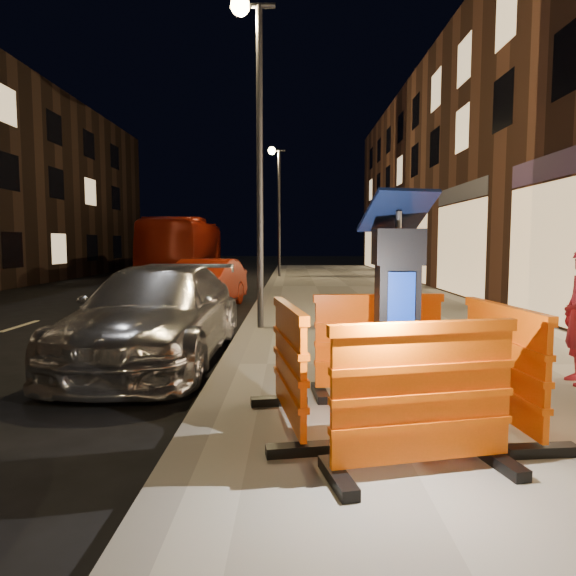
{
  "coord_description": "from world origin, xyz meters",
  "views": [
    {
      "loc": [
        0.86,
        -6.87,
        1.8
      ],
      "look_at": [
        0.8,
        1.0,
        1.1
      ],
      "focal_mm": 32.0,
      "sensor_mm": 36.0,
      "label": 1
    }
  ],
  "objects_px": {
    "barrier_back": "(378,345)",
    "car_silver": "(158,360)",
    "barrier_kerbside": "(289,366)",
    "car_red": "(205,309)",
    "parking_kiosk": "(397,318)",
    "barrier_bldgside": "(503,367)",
    "bus_doubledecker": "(186,276)",
    "barrier_front": "(423,399)"
  },
  "relations": [
    {
      "from": "barrier_front",
      "to": "barrier_back",
      "type": "bearing_deg",
      "value": 77.15
    },
    {
      "from": "barrier_kerbside",
      "to": "barrier_front",
      "type": "bearing_deg",
      "value": -144.85
    },
    {
      "from": "barrier_bldgside",
      "to": "bus_doubledecker",
      "type": "height_order",
      "value": "bus_doubledecker"
    },
    {
      "from": "barrier_bldgside",
      "to": "car_silver",
      "type": "xyz_separation_m",
      "value": [
        -3.92,
        3.22,
        -0.7
      ]
    },
    {
      "from": "parking_kiosk",
      "to": "car_silver",
      "type": "height_order",
      "value": "parking_kiosk"
    },
    {
      "from": "car_silver",
      "to": "barrier_back",
      "type": "bearing_deg",
      "value": -36.13
    },
    {
      "from": "barrier_kerbside",
      "to": "barrier_bldgside",
      "type": "relative_size",
      "value": 1.0
    },
    {
      "from": "barrier_back",
      "to": "barrier_bldgside",
      "type": "height_order",
      "value": "same"
    },
    {
      "from": "barrier_kerbside",
      "to": "car_red",
      "type": "xyz_separation_m",
      "value": [
        -2.34,
        9.31,
        -0.7
      ]
    },
    {
      "from": "barrier_back",
      "to": "bus_doubledecker",
      "type": "xyz_separation_m",
      "value": [
        -6.63,
        22.03,
        -0.7
      ]
    },
    {
      "from": "barrier_bldgside",
      "to": "bus_doubledecker",
      "type": "relative_size",
      "value": 0.13
    },
    {
      "from": "barrier_kerbside",
      "to": "bus_doubledecker",
      "type": "distance_m",
      "value": 23.68
    },
    {
      "from": "barrier_kerbside",
      "to": "car_silver",
      "type": "relative_size",
      "value": 0.29
    },
    {
      "from": "barrier_back",
      "to": "car_red",
      "type": "relative_size",
      "value": 0.35
    },
    {
      "from": "car_silver",
      "to": "bus_doubledecker",
      "type": "bearing_deg",
      "value": 101.76
    },
    {
      "from": "barrier_back",
      "to": "car_silver",
      "type": "distance_m",
      "value": 3.81
    },
    {
      "from": "car_silver",
      "to": "car_red",
      "type": "xyz_separation_m",
      "value": [
        -0.32,
        6.09,
        0.0
      ]
    },
    {
      "from": "car_silver",
      "to": "barrier_bldgside",
      "type": "bearing_deg",
      "value": -38.14
    },
    {
      "from": "parking_kiosk",
      "to": "barrier_front",
      "type": "relative_size",
      "value": 1.4
    },
    {
      "from": "parking_kiosk",
      "to": "barrier_kerbside",
      "type": "distance_m",
      "value": 1.05
    },
    {
      "from": "barrier_bldgside",
      "to": "barrier_back",
      "type": "bearing_deg",
      "value": 39.15
    },
    {
      "from": "car_red",
      "to": "bus_doubledecker",
      "type": "xyz_separation_m",
      "value": [
        -3.34,
        13.67,
        0.0
      ]
    },
    {
      "from": "car_silver",
      "to": "parking_kiosk",
      "type": "bearing_deg",
      "value": -46.04
    },
    {
      "from": "barrier_front",
      "to": "bus_doubledecker",
      "type": "distance_m",
      "value": 24.84
    },
    {
      "from": "barrier_front",
      "to": "barrier_back",
      "type": "distance_m",
      "value": 1.9
    },
    {
      "from": "car_silver",
      "to": "car_red",
      "type": "bearing_deg",
      "value": 94.24
    },
    {
      "from": "barrier_front",
      "to": "bus_doubledecker",
      "type": "xyz_separation_m",
      "value": [
        -6.63,
        23.93,
        -0.7
      ]
    },
    {
      "from": "barrier_back",
      "to": "barrier_bldgside",
      "type": "bearing_deg",
      "value": -49.85
    },
    {
      "from": "parking_kiosk",
      "to": "barrier_bldgside",
      "type": "relative_size",
      "value": 1.4
    },
    {
      "from": "car_red",
      "to": "car_silver",
      "type": "bearing_deg",
      "value": -78.93
    },
    {
      "from": "barrier_front",
      "to": "bus_doubledecker",
      "type": "height_order",
      "value": "bus_doubledecker"
    },
    {
      "from": "barrier_front",
      "to": "car_red",
      "type": "xyz_separation_m",
      "value": [
        -3.29,
        10.26,
        -0.7
      ]
    },
    {
      "from": "barrier_kerbside",
      "to": "bus_doubledecker",
      "type": "bearing_deg",
      "value": 4.05
    },
    {
      "from": "parking_kiosk",
      "to": "car_silver",
      "type": "xyz_separation_m",
      "value": [
        -2.97,
        3.22,
        -1.14
      ]
    },
    {
      "from": "barrier_back",
      "to": "bus_doubledecker",
      "type": "relative_size",
      "value": 0.13
    },
    {
      "from": "car_silver",
      "to": "bus_doubledecker",
      "type": "height_order",
      "value": "bus_doubledecker"
    },
    {
      "from": "barrier_back",
      "to": "barrier_bldgside",
      "type": "distance_m",
      "value": 1.34
    },
    {
      "from": "parking_kiosk",
      "to": "barrier_bldgside",
      "type": "xyz_separation_m",
      "value": [
        0.95,
        0.0,
        -0.44
      ]
    },
    {
      "from": "bus_doubledecker",
      "to": "barrier_back",
      "type": "bearing_deg",
      "value": -74.77
    },
    {
      "from": "barrier_kerbside",
      "to": "barrier_bldgside",
      "type": "bearing_deg",
      "value": -99.85
    },
    {
      "from": "barrier_back",
      "to": "car_silver",
      "type": "bearing_deg",
      "value": 137.77
    },
    {
      "from": "barrier_front",
      "to": "car_silver",
      "type": "bearing_deg",
      "value": 112.63
    }
  ]
}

